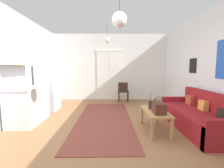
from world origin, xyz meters
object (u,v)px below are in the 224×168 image
at_px(refrigerator, 48,85).
at_px(couch, 199,117).
at_px(bamboo_vase, 150,105).
at_px(accent_chair, 123,91).
at_px(handbag, 159,108).
at_px(pendant_lamp_near, 119,20).
at_px(pendant_lamp_far, 107,40).
at_px(coffee_table, 155,113).

bearing_deg(refrigerator, couch, -21.81).
xyz_separation_m(bamboo_vase, refrigerator, (-2.94, 1.61, 0.26)).
height_order(couch, accent_chair, couch).
xyz_separation_m(handbag, pendant_lamp_near, (-0.82, -0.09, 1.70)).
bearing_deg(pendant_lamp_far, coffee_table, -62.68).
height_order(coffee_table, bamboo_vase, bamboo_vase).
height_order(couch, pendant_lamp_far, pendant_lamp_far).
distance_m(coffee_table, refrigerator, 3.51).
height_order(handbag, pendant_lamp_far, pendant_lamp_far).
bearing_deg(coffee_table, pendant_lamp_far, 117.32).
height_order(couch, refrigerator, refrigerator).
bearing_deg(refrigerator, handbag, -32.56).
distance_m(couch, accent_chair, 3.06).
bearing_deg(pendant_lamp_far, pendant_lamp_near, -83.45).
xyz_separation_m(handbag, refrigerator, (-3.03, 1.93, 0.24)).
bearing_deg(bamboo_vase, refrigerator, 151.37).
distance_m(handbag, pendant_lamp_far, 3.10).
distance_m(handbag, refrigerator, 3.60).
xyz_separation_m(refrigerator, pendant_lamp_near, (2.21, -2.02, 1.46)).
bearing_deg(accent_chair, bamboo_vase, 110.41).
bearing_deg(couch, pendant_lamp_far, 136.77).
distance_m(couch, coffee_table, 1.04).
bearing_deg(refrigerator, pendant_lamp_near, -42.43).
bearing_deg(bamboo_vase, coffee_table, -58.45).
height_order(pendant_lamp_near, pendant_lamp_far, same).
distance_m(couch, pendant_lamp_near, 2.75).
bearing_deg(bamboo_vase, pendant_lamp_near, -150.54).
bearing_deg(refrigerator, pendant_lamp_far, 10.72).
height_order(refrigerator, pendant_lamp_near, pendant_lamp_near).
relative_size(couch, pendant_lamp_far, 3.43).
bearing_deg(refrigerator, bamboo_vase, -28.63).
bearing_deg(couch, refrigerator, 158.19).
distance_m(coffee_table, accent_chair, 2.83).
relative_size(couch, refrigerator, 1.25).
distance_m(couch, handbag, 1.11).
bearing_deg(coffee_table, couch, 6.27).
distance_m(accent_chair, pendant_lamp_far, 2.09).
height_order(coffee_table, accent_chair, accent_chair).
bearing_deg(coffee_table, bamboo_vase, 121.55).
distance_m(coffee_table, pendant_lamp_far, 3.06).
bearing_deg(pendant_lamp_near, couch, 12.28).
xyz_separation_m(couch, handbag, (-1.02, -0.31, 0.30)).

